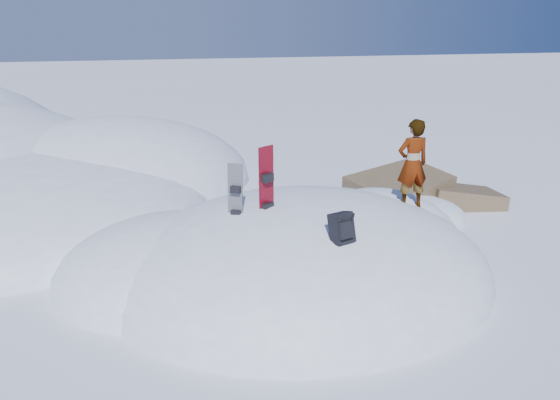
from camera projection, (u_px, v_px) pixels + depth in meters
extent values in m
plane|color=white|center=(302.00, 277.00, 10.00)|extent=(120.00, 120.00, 0.00)
ellipsoid|color=white|center=(302.00, 277.00, 10.00)|extent=(7.00, 6.00, 3.00)
ellipsoid|color=white|center=(178.00, 277.00, 10.01)|extent=(4.40, 4.00, 2.20)
ellipsoid|color=white|center=(374.00, 250.00, 11.17)|extent=(3.60, 3.20, 2.50)
ellipsoid|color=white|center=(3.00, 216.00, 13.12)|extent=(10.00, 9.00, 2.80)
ellipsoid|color=white|center=(113.00, 180.00, 16.03)|extent=(8.00, 8.00, 3.60)
ellipsoid|color=white|center=(18.00, 228.00, 12.33)|extent=(6.00, 5.00, 1.80)
cube|color=brown|center=(397.00, 200.00, 13.96)|extent=(2.82, 2.41, 1.62)
cube|color=brown|center=(461.00, 207.00, 14.05)|extent=(2.16, 1.80, 1.33)
cube|color=brown|center=(397.00, 189.00, 15.24)|extent=(2.08, 2.01, 1.10)
ellipsoid|color=white|center=(401.00, 218.00, 12.98)|extent=(3.20, 2.40, 1.00)
cube|color=red|center=(266.00, 196.00, 9.24)|extent=(0.30, 0.21, 1.72)
cube|color=black|center=(267.00, 178.00, 9.07)|extent=(0.24, 0.21, 0.14)
cube|color=black|center=(268.00, 207.00, 9.23)|extent=(0.24, 0.21, 0.14)
cube|color=black|center=(235.00, 205.00, 9.12)|extent=(0.26, 0.21, 1.40)
cube|color=black|center=(236.00, 189.00, 8.98)|extent=(0.19, 0.18, 0.12)
cube|color=black|center=(236.00, 213.00, 9.11)|extent=(0.19, 0.18, 0.12)
cube|color=black|center=(342.00, 228.00, 8.24)|extent=(0.41, 0.41, 0.50)
cube|color=black|center=(345.00, 230.00, 8.10)|extent=(0.26, 0.22, 0.27)
cylinder|color=black|center=(338.00, 224.00, 8.06)|extent=(0.04, 0.19, 0.34)
cylinder|color=black|center=(351.00, 222.00, 8.11)|extent=(0.04, 0.19, 0.34)
cube|color=black|center=(166.00, 322.00, 8.32)|extent=(0.79, 0.74, 0.18)
cube|color=black|center=(184.00, 308.00, 8.56)|extent=(0.36, 0.26, 0.12)
imported|color=slate|center=(412.00, 164.00, 10.19)|extent=(0.63, 0.42, 1.70)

